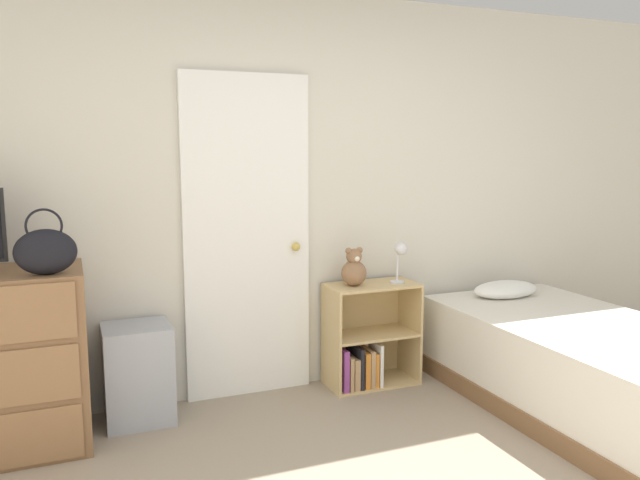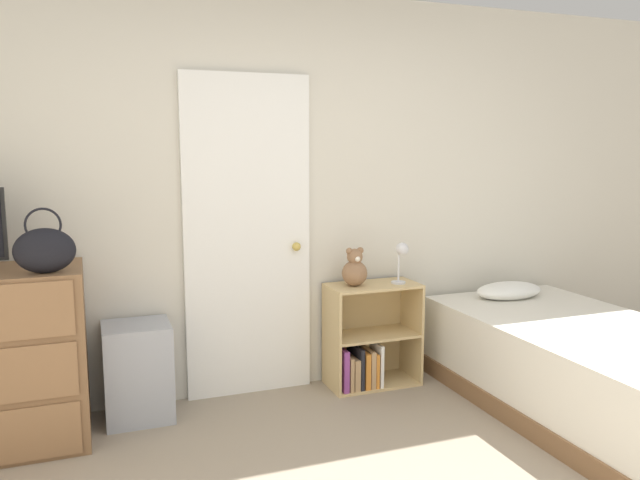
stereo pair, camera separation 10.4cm
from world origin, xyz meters
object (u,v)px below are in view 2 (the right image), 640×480
object	(u,v)px
handbag	(45,250)
teddy_bear	(355,269)
desk_lamp	(401,255)
storage_bin	(138,372)
bookshelf	(365,346)
bed	(578,366)

from	to	relation	value
handbag	teddy_bear	size ratio (longest dim) A/B	1.31
desk_lamp	handbag	bearing A→B (deg)	-173.42
teddy_bear	desk_lamp	size ratio (longest dim) A/B	0.92
handbag	storage_bin	distance (m)	0.94
storage_bin	teddy_bear	size ratio (longest dim) A/B	2.25
handbag	teddy_bear	distance (m)	1.87
bookshelf	teddy_bear	bearing A→B (deg)	-177.78
desk_lamp	bed	size ratio (longest dim) A/B	0.14
handbag	storage_bin	xyz separation A→B (m)	(0.44, 0.28, -0.79)
bookshelf	teddy_bear	xyz separation A→B (m)	(-0.08, -0.00, 0.53)
handbag	desk_lamp	distance (m)	2.16
storage_bin	desk_lamp	bearing A→B (deg)	-0.96
bookshelf	storage_bin	bearing A→B (deg)	-179.36
handbag	storage_bin	world-z (taller)	handbag
bookshelf	teddy_bear	distance (m)	0.54
bookshelf	desk_lamp	xyz separation A→B (m)	(0.23, -0.05, 0.62)
desk_lamp	bed	world-z (taller)	desk_lamp
handbag	desk_lamp	xyz separation A→B (m)	(2.14, 0.25, -0.19)
desk_lamp	bed	distance (m)	1.27
desk_lamp	bed	xyz separation A→B (m)	(0.82, -0.76, -0.61)
teddy_bear	desk_lamp	xyz separation A→B (m)	(0.32, -0.04, 0.09)
handbag	bed	bearing A→B (deg)	-9.90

